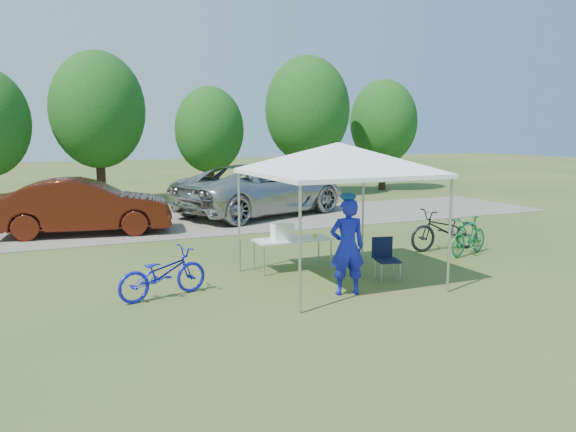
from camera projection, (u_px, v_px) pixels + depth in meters
name	position (u px, v px, depth m)	size (l,w,h in m)	color
ground	(336.00, 281.00, 11.09)	(100.00, 100.00, 0.00)	#2D5119
gravel_strip	(219.00, 222.00, 18.33)	(24.00, 5.00, 0.02)	gray
canopy	(338.00, 146.00, 10.70)	(4.53, 4.53, 3.00)	#A5A5AA
treeline	(167.00, 116.00, 23.15)	(24.89, 4.28, 6.30)	#382314
folding_table	(293.00, 241.00, 11.94)	(1.64, 0.68, 0.67)	white
folding_chair	(385.00, 255.00, 11.19)	(0.52, 0.53, 0.84)	black
cooler	(282.00, 232.00, 11.82)	(0.45, 0.31, 0.33)	white
ice_cream_cup	(315.00, 236.00, 12.09)	(0.09, 0.09, 0.07)	gold
cyclist	(347.00, 247.00, 10.08)	(0.64, 0.42, 1.76)	#171CBA
bike_blue	(163.00, 273.00, 9.95)	(0.59, 1.68, 0.88)	#171BCC
bike_green	(469.00, 236.00, 13.38)	(0.43, 1.54, 0.92)	#1C803E
bike_dark	(446.00, 230.00, 13.92)	(0.69, 1.98, 1.04)	black
minivan	(263.00, 189.00, 19.70)	(2.97, 6.43, 1.79)	#AFB0AB
sedan	(84.00, 206.00, 15.98)	(1.68, 4.81, 1.59)	#4C180C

